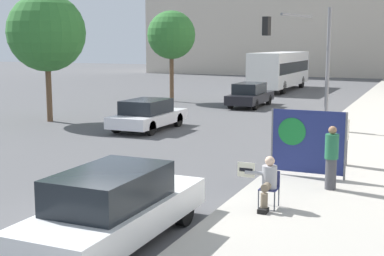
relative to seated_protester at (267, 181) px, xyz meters
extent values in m
plane|color=#4F4F51|center=(-2.97, -1.97, -0.79)|extent=(160.00, 160.00, 0.00)
cube|color=#A8A399|center=(1.19, 13.03, -0.71)|extent=(4.41, 90.00, 0.16)
cylinder|color=#474C56|center=(-0.16, -0.13, -0.42)|extent=(0.03, 0.03, 0.42)
cylinder|color=#474C56|center=(0.21, -0.13, -0.42)|extent=(0.03, 0.03, 0.42)
cylinder|color=#474C56|center=(-0.16, 0.24, -0.42)|extent=(0.03, 0.03, 0.42)
cylinder|color=#474C56|center=(0.21, 0.24, -0.42)|extent=(0.03, 0.03, 0.42)
cube|color=navy|center=(0.02, 0.05, -0.20)|extent=(0.40, 0.40, 0.02)
cube|color=navy|center=(0.02, 0.24, 0.00)|extent=(0.40, 0.02, 0.38)
cylinder|color=#756651|center=(0.02, -0.11, -0.10)|extent=(0.18, 0.42, 0.18)
cylinder|color=#756651|center=(0.02, -0.32, -0.42)|extent=(0.16, 0.16, 0.42)
cube|color=black|center=(0.02, -0.38, -0.58)|extent=(0.20, 0.28, 0.10)
cylinder|color=#9E9EA3|center=(0.02, 0.08, 0.07)|extent=(0.34, 0.34, 0.52)
sphere|color=beige|center=(0.02, 0.08, 0.44)|extent=(0.22, 0.22, 0.22)
cylinder|color=#9E9EA3|center=(-0.31, 0.00, 0.15)|extent=(0.45, 0.09, 0.09)
cube|color=#EAE5C6|center=(-0.51, 0.00, 0.21)|extent=(0.41, 0.02, 0.34)
cube|color=black|center=(-0.51, -0.01, 0.21)|extent=(0.31, 0.01, 0.08)
cylinder|color=#424247|center=(1.05, 2.19, -0.23)|extent=(0.28, 0.28, 0.79)
cylinder|color=#236642|center=(1.05, 2.19, 0.48)|extent=(0.34, 0.34, 0.63)
sphere|color=#936B4C|center=(1.05, 2.19, 0.90)|extent=(0.21, 0.21, 0.21)
cylinder|color=#424247|center=(0.92, 5.16, -0.24)|extent=(0.28, 0.28, 0.78)
cylinder|color=silver|center=(0.92, 5.16, 0.47)|extent=(0.34, 0.34, 0.62)
sphere|color=tan|center=(0.92, 5.16, 0.88)|extent=(0.21, 0.21, 0.21)
cylinder|color=slate|center=(-0.80, 3.28, 0.30)|extent=(0.06, 0.06, 1.86)
cylinder|color=slate|center=(1.24, 3.28, 0.30)|extent=(0.06, 0.06, 1.86)
cube|color=navy|center=(0.22, 3.28, 0.35)|extent=(2.04, 0.02, 1.76)
cylinder|color=#197A33|center=(-0.23, 3.26, 0.62)|extent=(0.78, 0.01, 0.78)
cylinder|color=slate|center=(-0.73, 11.71, 1.96)|extent=(0.16, 0.16, 5.18)
cylinder|color=slate|center=(-2.17, 12.03, 4.25)|extent=(0.75, 2.91, 0.11)
cube|color=black|center=(-3.62, 12.35, 3.83)|extent=(0.36, 0.36, 0.84)
sphere|color=green|center=(-3.62, 12.35, 3.55)|extent=(0.18, 0.18, 0.18)
cube|color=white|center=(-2.20, -2.86, -0.24)|extent=(1.75, 4.74, 0.57)
cube|color=black|center=(-2.20, -3.05, 0.38)|extent=(1.51, 2.47, 0.66)
cylinder|color=black|center=(-2.97, -1.40, -0.47)|extent=(0.22, 0.64, 0.64)
cylinder|color=black|center=(-1.43, -1.40, -0.47)|extent=(0.22, 0.64, 0.64)
cylinder|color=black|center=(-2.97, -4.33, -0.47)|extent=(0.22, 0.64, 0.64)
cube|color=silver|center=(-8.25, 9.66, -0.27)|extent=(1.89, 4.38, 0.50)
cube|color=black|center=(-8.25, 9.49, 0.28)|extent=(1.62, 2.28, 0.61)
cylinder|color=black|center=(-9.09, 11.02, -0.47)|extent=(0.22, 0.64, 0.64)
cylinder|color=black|center=(-7.42, 11.02, -0.47)|extent=(0.22, 0.64, 0.64)
cylinder|color=black|center=(-9.09, 8.30, -0.47)|extent=(0.22, 0.64, 0.64)
cylinder|color=black|center=(-7.42, 8.30, -0.47)|extent=(0.22, 0.64, 0.64)
cube|color=black|center=(-6.75, 20.07, -0.25)|extent=(1.74, 4.66, 0.55)
cube|color=black|center=(-6.75, 19.89, 0.35)|extent=(1.50, 2.42, 0.65)
cylinder|color=black|center=(-7.52, 21.52, -0.47)|extent=(0.22, 0.64, 0.64)
cylinder|color=black|center=(-5.99, 21.52, -0.47)|extent=(0.22, 0.64, 0.64)
cylinder|color=black|center=(-7.52, 18.63, -0.47)|extent=(0.22, 0.64, 0.64)
cylinder|color=black|center=(-5.99, 18.63, -0.47)|extent=(0.22, 0.64, 0.64)
cube|color=silver|center=(-8.02, 32.09, 1.00)|extent=(2.51, 10.54, 2.69)
cube|color=black|center=(-8.02, 32.09, 1.15)|extent=(2.53, 10.02, 0.88)
cylinder|color=black|center=(-9.13, 35.36, -0.27)|extent=(0.30, 1.04, 1.04)
cylinder|color=black|center=(-6.91, 35.36, -0.27)|extent=(0.30, 1.04, 1.04)
cylinder|color=black|center=(-9.13, 28.83, -0.27)|extent=(0.30, 1.04, 1.04)
cylinder|color=black|center=(-6.91, 28.83, -0.27)|extent=(0.30, 1.04, 1.04)
cylinder|color=brown|center=(-14.00, 9.97, 0.73)|extent=(0.28, 0.28, 3.05)
sphere|color=#2D6B2D|center=(-14.00, 9.97, 3.59)|extent=(3.81, 3.81, 3.81)
cylinder|color=brown|center=(-12.48, 20.80, 0.86)|extent=(0.28, 0.28, 3.30)
sphere|color=#2D6B2D|center=(-12.48, 20.80, 3.62)|extent=(3.19, 3.19, 3.19)
camera|label=1|loc=(3.14, -11.38, 3.06)|focal=50.00mm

